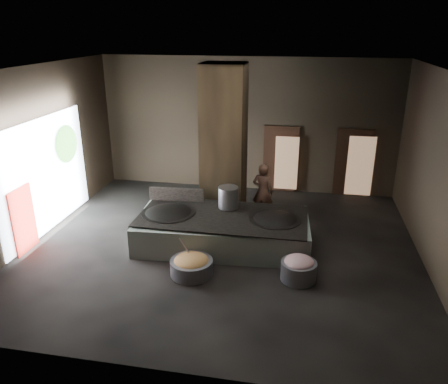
% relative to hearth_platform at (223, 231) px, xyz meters
% --- Properties ---
extents(floor, '(10.00, 9.00, 0.10)m').
position_rel_hearth_platform_xyz_m(floor, '(0.00, -0.13, -0.43)').
color(floor, black).
rests_on(floor, ground).
extents(ceiling, '(10.00, 9.00, 0.10)m').
position_rel_hearth_platform_xyz_m(ceiling, '(0.00, -0.13, 4.17)').
color(ceiling, black).
rests_on(ceiling, back_wall).
extents(back_wall, '(10.00, 0.10, 4.50)m').
position_rel_hearth_platform_xyz_m(back_wall, '(0.00, 4.42, 1.87)').
color(back_wall, black).
rests_on(back_wall, ground).
extents(front_wall, '(10.00, 0.10, 4.50)m').
position_rel_hearth_platform_xyz_m(front_wall, '(0.00, -4.68, 1.87)').
color(front_wall, black).
rests_on(front_wall, ground).
extents(left_wall, '(0.10, 9.00, 4.50)m').
position_rel_hearth_platform_xyz_m(left_wall, '(-5.05, -0.13, 1.87)').
color(left_wall, black).
rests_on(left_wall, ground).
extents(right_wall, '(0.10, 9.00, 4.50)m').
position_rel_hearth_platform_xyz_m(right_wall, '(5.05, -0.13, 1.87)').
color(right_wall, black).
rests_on(right_wall, ground).
extents(pillar, '(1.20, 1.20, 4.50)m').
position_rel_hearth_platform_xyz_m(pillar, '(-0.30, 1.77, 1.87)').
color(pillar, black).
rests_on(pillar, ground).
extents(hearth_platform, '(4.55, 2.39, 0.77)m').
position_rel_hearth_platform_xyz_m(hearth_platform, '(0.00, 0.00, 0.00)').
color(hearth_platform, silver).
rests_on(hearth_platform, ground).
extents(platform_cap, '(4.32, 2.08, 0.03)m').
position_rel_hearth_platform_xyz_m(platform_cap, '(0.00, -0.00, 0.43)').
color(platform_cap, black).
rests_on(platform_cap, hearth_platform).
extents(wok_left, '(1.39, 1.39, 0.38)m').
position_rel_hearth_platform_xyz_m(wok_left, '(-1.45, -0.05, 0.37)').
color(wok_left, black).
rests_on(wok_left, hearth_platform).
extents(wok_left_rim, '(1.42, 1.42, 0.05)m').
position_rel_hearth_platform_xyz_m(wok_left_rim, '(-1.45, -0.05, 0.44)').
color(wok_left_rim, black).
rests_on(wok_left_rim, hearth_platform).
extents(wok_right, '(1.30, 1.30, 0.37)m').
position_rel_hearth_platform_xyz_m(wok_right, '(1.35, 0.05, 0.37)').
color(wok_right, black).
rests_on(wok_right, hearth_platform).
extents(wok_right_rim, '(1.33, 1.33, 0.05)m').
position_rel_hearth_platform_xyz_m(wok_right_rim, '(1.35, 0.05, 0.44)').
color(wok_right_rim, black).
rests_on(wok_right_rim, hearth_platform).
extents(stock_pot, '(0.54, 0.54, 0.58)m').
position_rel_hearth_platform_xyz_m(stock_pot, '(0.05, 0.55, 0.75)').
color(stock_pot, '#ABADB3').
rests_on(stock_pot, hearth_platform).
extents(splash_guard, '(1.54, 0.15, 0.38)m').
position_rel_hearth_platform_xyz_m(splash_guard, '(-1.45, 0.75, 0.65)').
color(splash_guard, black).
rests_on(splash_guard, hearth_platform).
extents(cook, '(0.68, 0.49, 1.70)m').
position_rel_hearth_platform_xyz_m(cook, '(0.85, 1.85, 0.47)').
color(cook, brown).
rests_on(cook, ground).
extents(veg_basin, '(1.21, 1.21, 0.37)m').
position_rel_hearth_platform_xyz_m(veg_basin, '(-0.44, -1.58, -0.20)').
color(veg_basin, gray).
rests_on(veg_basin, ground).
extents(veg_fill, '(0.82, 0.82, 0.25)m').
position_rel_hearth_platform_xyz_m(veg_fill, '(-0.44, -1.58, -0.03)').
color(veg_fill, '#A6A650').
rests_on(veg_fill, veg_basin).
extents(ladle, '(0.27, 0.32, 0.71)m').
position_rel_hearth_platform_xyz_m(ladle, '(-0.59, -1.43, 0.17)').
color(ladle, '#ABADB3').
rests_on(ladle, veg_basin).
extents(meat_basin, '(0.91, 0.91, 0.44)m').
position_rel_hearth_platform_xyz_m(meat_basin, '(2.01, -1.35, -0.16)').
color(meat_basin, gray).
rests_on(meat_basin, ground).
extents(meat_fill, '(0.67, 0.67, 0.26)m').
position_rel_hearth_platform_xyz_m(meat_fill, '(2.01, -1.35, 0.07)').
color(meat_fill, '#D27E8A').
rests_on(meat_fill, meat_basin).
extents(doorway_near, '(1.18, 0.08, 2.38)m').
position_rel_hearth_platform_xyz_m(doorway_near, '(1.20, 4.32, 0.72)').
color(doorway_near, black).
rests_on(doorway_near, ground).
extents(doorway_near_glow, '(0.78, 0.04, 1.84)m').
position_rel_hearth_platform_xyz_m(doorway_near_glow, '(1.41, 4.18, 0.67)').
color(doorway_near_glow, '#8C6647').
rests_on(doorway_near_glow, ground).
extents(doorway_far, '(1.18, 0.08, 2.38)m').
position_rel_hearth_platform_xyz_m(doorway_far, '(3.60, 4.32, 0.72)').
color(doorway_far, black).
rests_on(doorway_far, ground).
extents(doorway_far_glow, '(0.86, 0.04, 2.02)m').
position_rel_hearth_platform_xyz_m(doorway_far_glow, '(3.84, 4.29, 0.67)').
color(doorway_far_glow, '#8C6647').
rests_on(doorway_far_glow, ground).
extents(left_opening, '(0.04, 4.20, 3.10)m').
position_rel_hearth_platform_xyz_m(left_opening, '(-4.95, 0.07, 1.22)').
color(left_opening, white).
rests_on(left_opening, ground).
extents(pavilion_sliver, '(0.05, 0.90, 1.70)m').
position_rel_hearth_platform_xyz_m(pavilion_sliver, '(-4.88, -1.23, 0.47)').
color(pavilion_sliver, maroon).
rests_on(pavilion_sliver, ground).
extents(tree_silhouette, '(0.28, 1.10, 1.10)m').
position_rel_hearth_platform_xyz_m(tree_silhouette, '(-4.85, 1.17, 1.82)').
color(tree_silhouette, '#194714').
rests_on(tree_silhouette, left_opening).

